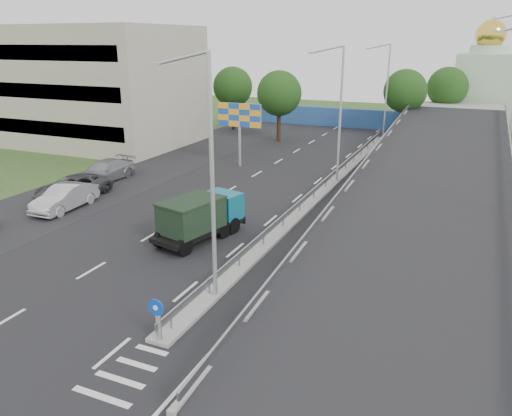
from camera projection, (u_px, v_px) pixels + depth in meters
The scene contains 22 objects.
ground at pixel (122, 379), 16.44m from camera, with size 160.00×160.00×0.00m, color #2D4C1E.
road_surface at pixel (268, 199), 34.93m from camera, with size 26.00×90.00×0.04m, color black.
parking_strip at pixel (118, 180), 39.88m from camera, with size 8.00×90.00×0.05m, color black.
median at pixel (326, 188), 37.23m from camera, with size 1.00×44.00×0.20m, color gray.
overpass_ramp at pixel (434, 177), 33.85m from camera, with size 10.00×50.00×3.50m.
median_guardrail at pixel (326, 180), 37.02m from camera, with size 0.09×44.00×0.71m.
sign_bollard at pixel (158, 319), 17.99m from camera, with size 0.64×0.23×1.67m.
lamp_post_near at pixel (208, 168), 19.74m from camera, with size 2.74×0.18×10.08m.
lamp_post_mid at pixel (338, 108), 37.10m from camera, with size 2.74×0.18×10.08m.
lamp_post_far at pixel (385, 86), 54.45m from camera, with size 2.74×0.18×10.08m.
beige_building at pixel (79, 85), 53.70m from camera, with size 24.00×14.00×12.00m, color #A19F87.
blue_wall at pixel (358, 119), 62.69m from camera, with size 30.00×0.50×2.40m, color #294D99.
church at pixel (484, 84), 62.99m from camera, with size 7.00×7.00×13.80m.
billboard at pixel (239, 119), 42.82m from camera, with size 4.00×0.24×5.50m.
tree_left_mid at pixel (279, 93), 53.29m from camera, with size 4.80×4.80×7.60m.
tree_median_far at pixel (405, 91), 55.67m from camera, with size 4.80×4.80×7.60m.
tree_left_far at pixel (233, 87), 60.68m from camera, with size 4.80×4.80×7.60m.
tree_ramp_far at pixel (447, 87), 60.22m from camera, with size 4.80×4.80×7.60m.
dump_truck at pixel (201, 216), 27.55m from camera, with size 3.28×5.96×2.49m.
parked_car_b at pixel (65, 197), 32.64m from camera, with size 1.73×4.97×1.64m, color #B3B2B8.
parked_car_c at pixel (73, 187), 35.08m from camera, with size 2.57×5.57×1.55m, color #343639.
parked_car_d at pixel (104, 171), 39.27m from camera, with size 2.24×5.52×1.60m, color gray.
Camera 1 is at (9.58, -10.83, 10.60)m, focal length 35.00 mm.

